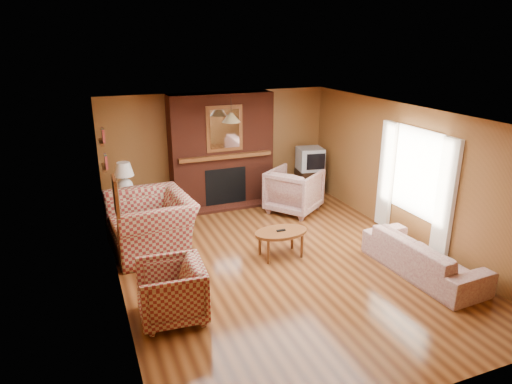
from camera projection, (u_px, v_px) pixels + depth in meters
name	position (u px, v px, depth m)	size (l,w,h in m)	color
floor	(278.00, 261.00, 7.50)	(6.50, 6.50, 0.00)	#47230F
ceiling	(281.00, 115.00, 6.73)	(6.50, 6.50, 0.00)	white
wall_back	(218.00, 147.00, 9.97)	(6.50, 6.50, 0.00)	brown
wall_front	(424.00, 296.00, 4.26)	(6.50, 6.50, 0.00)	brown
wall_left	(114.00, 214.00, 6.24)	(6.50, 6.50, 0.00)	brown
wall_right	(409.00, 175.00, 7.99)	(6.50, 6.50, 0.00)	brown
fireplace	(222.00, 151.00, 9.74)	(2.20, 0.82, 2.40)	#4F1D11
window_right	(414.00, 182.00, 7.82)	(0.10, 1.85, 2.00)	silver
bookshelf	(104.00, 150.00, 7.78)	(0.09, 0.55, 0.71)	brown
botanical_print	(116.00, 196.00, 5.87)	(0.05, 0.40, 0.50)	brown
pendant_light	(231.00, 118.00, 8.88)	(0.36, 0.36, 0.48)	black
plaid_loveseat	(151.00, 224.00, 7.75)	(1.48, 1.29, 0.96)	maroon
plaid_armchair	(171.00, 291.00, 5.87)	(0.83, 0.85, 0.77)	maroon
floral_sofa	(423.00, 256.00, 7.02)	(2.01, 0.78, 0.59)	#C0B094
floral_armchair	(294.00, 191.00, 9.49)	(0.97, 1.00, 0.91)	#C0B094
coffee_table	(281.00, 234.00, 7.54)	(0.91, 0.56, 0.47)	brown
side_table	(127.00, 209.00, 8.81)	(0.49, 0.49, 0.66)	brown
table_lamp	(124.00, 176.00, 8.60)	(0.37, 0.37, 0.61)	white
tv_stand	(309.00, 182.00, 10.59)	(0.55, 0.50, 0.59)	black
crt_tv	(310.00, 159.00, 10.40)	(0.63, 0.63, 0.51)	#A2A4A9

